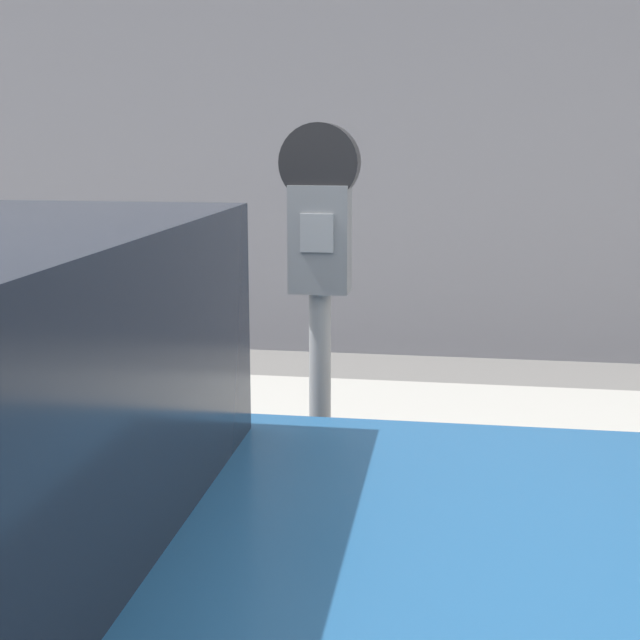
{
  "coord_description": "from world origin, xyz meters",
  "views": [
    {
      "loc": [
        0.7,
        -1.46,
        1.54
      ],
      "look_at": [
        0.31,
        1.07,
        1.0
      ],
      "focal_mm": 50.0,
      "sensor_mm": 36.0,
      "label": 1
    }
  ],
  "objects": [
    {
      "name": "sidewalk",
      "position": [
        0.0,
        2.2,
        0.05
      ],
      "size": [
        24.0,
        2.8,
        0.11
      ],
      "color": "#ADAAA3",
      "rests_on": "ground_plane"
    },
    {
      "name": "parking_meter",
      "position": [
        0.31,
        1.07,
        1.12
      ],
      "size": [
        0.22,
        0.12,
        1.46
      ],
      "color": "gray",
      "rests_on": "sidewalk"
    }
  ]
}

